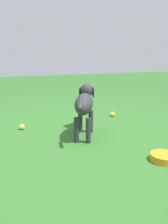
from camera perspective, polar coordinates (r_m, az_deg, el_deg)
ground at (r=2.45m, az=-0.74°, el=-6.80°), size 14.00×14.00×0.00m
dog at (r=2.44m, az=0.12°, el=2.11°), size 0.75×0.42×0.55m
tennis_ball_0 at (r=3.29m, az=7.23°, el=-0.58°), size 0.07×0.07×0.07m
tennis_ball_1 at (r=2.82m, az=-15.43°, el=-3.65°), size 0.07×0.07×0.07m
water_bowl at (r=2.09m, az=19.35°, el=-10.76°), size 0.22×0.22×0.06m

